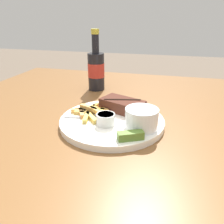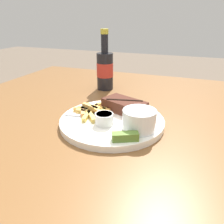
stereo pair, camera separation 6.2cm
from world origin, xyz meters
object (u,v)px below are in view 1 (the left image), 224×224
(dinner_plate, at_px, (112,121))
(beer_bottle, at_px, (96,69))
(pickle_spear, at_px, (131,136))
(fork_utensil, at_px, (85,117))
(steak_portion, at_px, (122,105))
(coleslaw_cup, at_px, (142,117))
(dipping_sauce_cup, at_px, (106,119))

(dinner_plate, bearing_deg, beer_bottle, 115.76)
(pickle_spear, bearing_deg, fork_utensil, 149.97)
(steak_portion, height_order, coleslaw_cup, coleslaw_cup)
(dinner_plate, relative_size, beer_bottle, 1.23)
(dipping_sauce_cup, bearing_deg, coleslaw_cup, 2.45)
(dipping_sauce_cup, xyz_separation_m, beer_bottle, (-0.14, 0.35, 0.05))
(coleslaw_cup, height_order, fork_utensil, coleslaw_cup)
(dinner_plate, height_order, steak_portion, steak_portion)
(fork_utensil, relative_size, beer_bottle, 0.55)
(dinner_plate, height_order, beer_bottle, beer_bottle)
(steak_portion, relative_size, dipping_sauce_cup, 2.94)
(dinner_plate, height_order, coleslaw_cup, coleslaw_cup)
(dinner_plate, distance_m, beer_bottle, 0.35)
(dipping_sauce_cup, bearing_deg, beer_bottle, 112.00)
(steak_portion, distance_m, fork_utensil, 0.12)
(dinner_plate, xyz_separation_m, beer_bottle, (-0.15, 0.30, 0.08))
(dinner_plate, relative_size, steak_portion, 2.02)
(dinner_plate, xyz_separation_m, dipping_sauce_cup, (-0.01, -0.04, 0.03))
(steak_portion, bearing_deg, coleslaw_cup, -54.72)
(steak_portion, xyz_separation_m, pickle_spear, (0.06, -0.17, -0.01))
(coleslaw_cup, bearing_deg, dinner_plate, 156.70)
(pickle_spear, bearing_deg, steak_portion, 108.50)
(steak_portion, relative_size, fork_utensil, 1.12)
(dipping_sauce_cup, relative_size, beer_bottle, 0.21)
(dipping_sauce_cup, relative_size, fork_utensil, 0.38)
(steak_portion, xyz_separation_m, beer_bottle, (-0.16, 0.24, 0.05))
(pickle_spear, xyz_separation_m, fork_utensil, (-0.15, 0.09, -0.01))
(beer_bottle, bearing_deg, steak_portion, -55.73)
(fork_utensil, bearing_deg, beer_bottle, 90.66)
(pickle_spear, xyz_separation_m, beer_bottle, (-0.22, 0.41, 0.06))
(fork_utensil, bearing_deg, dipping_sauce_cup, -32.09)
(beer_bottle, bearing_deg, dinner_plate, -64.24)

